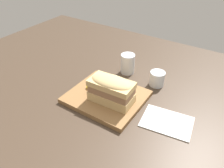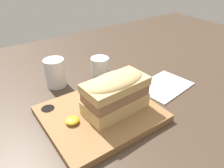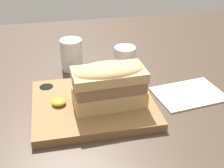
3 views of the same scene
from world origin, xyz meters
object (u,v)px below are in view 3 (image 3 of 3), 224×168
at_px(water_glass, 72,56).
at_px(wine_glass, 125,58).
at_px(sandwich, 109,83).
at_px(napkin, 189,94).
at_px(serving_board, 93,104).

bearing_deg(water_glass, wine_glass, -7.01).
distance_m(sandwich, wine_glass, 0.24).
xyz_separation_m(water_glass, napkin, (0.28, -0.21, -0.04)).
xyz_separation_m(serving_board, napkin, (0.25, 0.01, -0.01)).
height_order(serving_board, napkin, serving_board).
distance_m(water_glass, wine_glass, 0.16).
bearing_deg(water_glass, sandwich, -74.54).
distance_m(sandwich, water_glass, 0.25).
bearing_deg(water_glass, serving_board, -82.39).
relative_size(water_glass, napkin, 0.49).
bearing_deg(serving_board, sandwich, -27.48).
bearing_deg(sandwich, serving_board, 152.52).
distance_m(serving_board, water_glass, 0.22).
relative_size(sandwich, water_glass, 1.85).
xyz_separation_m(sandwich, napkin, (0.22, 0.03, -0.07)).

